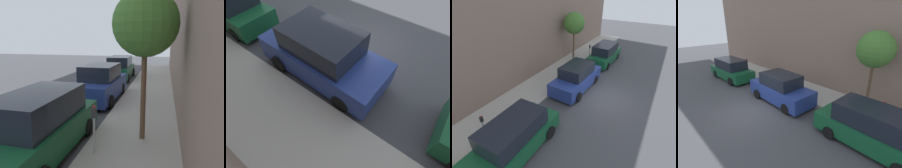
{
  "view_description": "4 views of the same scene",
  "coord_description": "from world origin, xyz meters",
  "views": [
    {
      "loc": [
        5.78,
        -11.66,
        3.41
      ],
      "look_at": [
        3.11,
        -0.57,
        1.0
      ],
      "focal_mm": 35.0,
      "sensor_mm": 36.0,
      "label": 1
    },
    {
      "loc": [
        5.78,
        3.0,
        5.26
      ],
      "look_at": [
        3.15,
        1.03,
        1.0
      ],
      "focal_mm": 28.0,
      "sensor_mm": 36.0,
      "label": 2
    },
    {
      "loc": [
        -2.83,
        10.28,
        7.15
      ],
      "look_at": [
        2.62,
        1.22,
        1.0
      ],
      "focal_mm": 28.0,
      "sensor_mm": 36.0,
      "label": 3
    },
    {
      "loc": [
        -4.73,
        -8.54,
        5.49
      ],
      "look_at": [
        3.3,
        -0.13,
        1.0
      ],
      "focal_mm": 28.0,
      "sensor_mm": 36.0,
      "label": 4
    }
  ],
  "objects": [
    {
      "name": "building_facade",
      "position": [
        7.38,
        0.0,
        5.02
      ],
      "size": [
        2.0,
        32.0,
        10.03
      ],
      "color": "#846B5B",
      "rests_on": "ground_plane"
    },
    {
      "name": "fire_hydrant",
      "position": [
        3.85,
        8.81,
        0.49
      ],
      "size": [
        0.2,
        0.2,
        0.69
      ],
      "color": "gold",
      "rests_on": "sidewalk"
    },
    {
      "name": "parked_minivan_third",
      "position": [
        2.12,
        6.51,
        0.92
      ],
      "size": [
        2.04,
        4.95,
        1.9
      ],
      "color": "#14512D",
      "rests_on": "ground_plane"
    },
    {
      "name": "sidewalk",
      "position": [
        4.94,
        0.0,
        0.07
      ],
      "size": [
        2.88,
        32.0,
        0.15
      ],
      "color": "#B2ADA3",
      "rests_on": "ground_plane"
    },
    {
      "name": "parked_minivan_nearest",
      "position": [
        2.32,
        -6.32,
        0.92
      ],
      "size": [
        2.02,
        4.93,
        1.9
      ],
      "color": "#14512D",
      "rests_on": "ground_plane"
    },
    {
      "name": "street_tree",
      "position": [
        5.17,
        -4.89,
        3.81
      ],
      "size": [
        2.01,
        2.01,
        4.69
      ],
      "color": "brown",
      "rests_on": "sidewalk"
    },
    {
      "name": "parked_suv_second",
      "position": [
        2.37,
        -0.22,
        0.93
      ],
      "size": [
        2.09,
        4.85,
        1.98
      ],
      "color": "navy",
      "rests_on": "ground_plane"
    },
    {
      "name": "parking_meter_near",
      "position": [
        3.95,
        -6.21,
        1.03
      ],
      "size": [
        0.11,
        0.15,
        1.43
      ],
      "color": "#ADADB2",
      "rests_on": "sidewalk"
    },
    {
      "name": "ground_plane",
      "position": [
        0.0,
        0.0,
        0.0
      ],
      "size": [
        60.0,
        60.0,
        0.0
      ],
      "primitive_type": "plane",
      "color": "#424247"
    },
    {
      "name": "parking_meter_far",
      "position": [
        3.95,
        6.81,
        1.03
      ],
      "size": [
        0.11,
        0.15,
        1.44
      ],
      "color": "#ADADB2",
      "rests_on": "sidewalk"
    }
  ]
}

